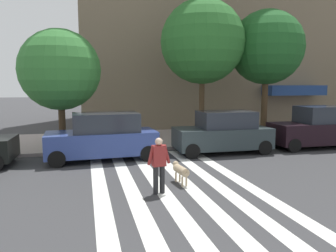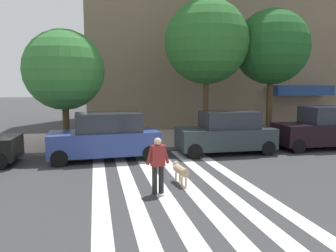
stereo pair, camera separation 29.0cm
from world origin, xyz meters
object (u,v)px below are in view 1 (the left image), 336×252
Objects in this scene: street_tree_middle at (202,42)px; pedestrian_bystander at (313,120)px; pedestrian_dog_walker at (159,162)px; parked_car_behind_first at (103,137)px; street_tree_further at (266,48)px; parked_car_third_in_line at (223,133)px; street_tree_nearest at (60,70)px; dog_on_leash at (180,170)px; parked_car_fourth_in_line at (319,128)px.

pedestrian_bystander is at bearing -2.77° from street_tree_middle.
pedestrian_dog_walker is at bearing -146.27° from pedestrian_bystander.
street_tree_further reaches higher than parked_car_behind_first.
street_tree_further reaches higher than pedestrian_dog_walker.
street_tree_middle is at bearing 177.23° from pedestrian_bystander.
parked_car_behind_first is at bearing 179.97° from parked_car_third_in_line.
parked_car_behind_first is 2.80× the size of pedestrian_bystander.
pedestrian_bystander is (10.99, 7.34, 0.15)m from pedestrian_dog_walker.
pedestrian_bystander is at bearing 20.39° from parked_car_third_in_line.
parked_car_third_in_line is at bearing -16.07° from street_tree_nearest.
pedestrian_bystander is at bearing 33.05° from dog_on_leash.
parked_car_third_in_line is at bearing -143.48° from street_tree_further.
street_tree_nearest is (-7.20, 2.07, 2.87)m from parked_car_third_in_line.
pedestrian_bystander is at bearing 33.73° from pedestrian_dog_walker.
parked_car_behind_first is 1.04× the size of parked_car_third_in_line.
street_tree_further is 11.73m from pedestrian_dog_walker.
street_tree_further is (9.21, 2.78, 4.23)m from parked_car_behind_first.
street_tree_nearest is 0.78× the size of street_tree_further.
parked_car_third_in_line is 2.68× the size of pedestrian_dog_walker.
parked_car_fourth_in_line is (5.19, 0.00, 0.03)m from parked_car_third_in_line.
pedestrian_dog_walker is (-9.32, -4.79, -0.04)m from parked_car_fourth_in_line.
street_tree_further is 5.16m from pedestrian_bystander.
parked_car_third_in_line is 0.62× the size of street_tree_further.
pedestrian_dog_walker is (-7.89, -7.57, -4.26)m from street_tree_further.
parked_car_fourth_in_line is 10.48m from pedestrian_dog_walker.
parked_car_third_in_line is at bearing 51.10° from dog_on_leash.
parked_car_fourth_in_line is at bearing 27.18° from pedestrian_dog_walker.
pedestrian_bystander is at bearing 11.70° from parked_car_behind_first.
parked_car_third_in_line is at bearing -159.61° from pedestrian_bystander.
street_tree_middle is 6.60× the size of dog_on_leash.
parked_car_fourth_in_line is at bearing -29.08° from street_tree_middle.
dog_on_leash is at bearing -57.16° from street_tree_nearest.
parked_car_third_in_line is at bearing -90.12° from street_tree_middle.
parked_car_fourth_in_line is 3.05m from pedestrian_bystander.
parked_car_fourth_in_line reaches higher than dog_on_leash.
street_tree_further reaches higher than street_tree_nearest.
parked_car_fourth_in_line is 0.64× the size of street_tree_middle.
street_tree_middle is 9.79m from pedestrian_dog_walker.
pedestrian_bystander is (3.11, -0.23, -4.11)m from street_tree_further.
parked_car_fourth_in_line is 4.24× the size of dog_on_leash.
parked_car_third_in_line is 0.92× the size of parked_car_fourth_in_line.
pedestrian_dog_walker is at bearing -65.88° from street_tree_nearest.
street_tree_middle is (7.20, 0.81, 1.58)m from street_tree_nearest.
pedestrian_dog_walker is 13.22m from pedestrian_bystander.
street_tree_middle is 9.11m from dog_on_leash.
street_tree_further reaches higher than pedestrian_bystander.
dog_on_leash is 0.69× the size of pedestrian_bystander.
street_tree_middle reaches higher than parked_car_third_in_line.
street_tree_nearest reaches higher than parked_car_third_in_line.
street_tree_middle reaches higher than parked_car_fourth_in_line.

